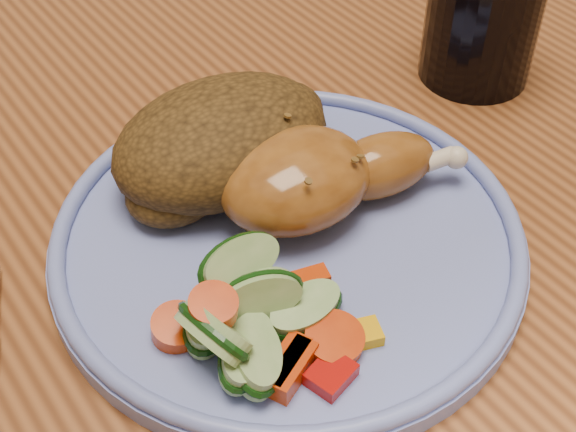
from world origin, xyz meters
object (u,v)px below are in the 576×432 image
(drinking_glass, at_px, (484,10))
(chair_far, at_px, (11,58))
(dining_table, at_px, (284,250))
(plate, at_px, (288,242))

(drinking_glass, bearing_deg, chair_far, 105.47)
(dining_table, xyz_separation_m, drinking_glass, (0.17, 0.00, 0.14))
(dining_table, relative_size, plate, 5.14)
(dining_table, relative_size, drinking_glass, 13.25)
(dining_table, height_order, chair_far, chair_far)
(dining_table, relative_size, chair_far, 1.54)
(chair_far, height_order, plate, chair_far)
(chair_far, distance_m, drinking_glass, 0.72)
(dining_table, bearing_deg, drinking_glass, 0.41)
(dining_table, xyz_separation_m, chair_far, (0.00, 0.63, -0.17))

